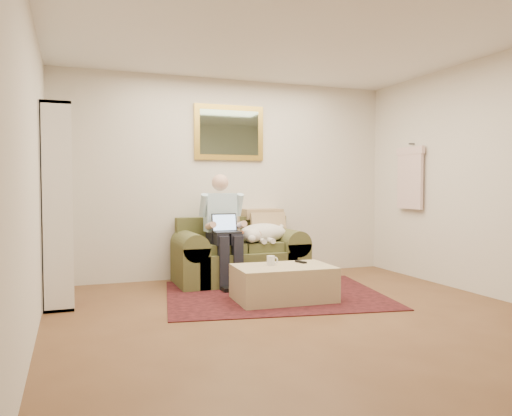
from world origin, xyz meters
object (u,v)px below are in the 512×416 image
laptop (226,227)px  sleeping_dog (263,233)px  ottoman (283,283)px  seated_man (224,230)px  bookshelf (58,206)px  coffee_mug (271,261)px  sofa (239,260)px

laptop → sleeping_dog: 0.55m
laptop → ottoman: 1.12m
seated_man → sleeping_dog: bearing=7.1°
laptop → ottoman: (0.35, -0.93, -0.52)m
seated_man → bookshelf: bearing=-170.4°
coffee_mug → bookshelf: (-2.09, 0.59, 0.58)m
sleeping_dog → bookshelf: bearing=-170.9°
sofa → ottoman: sofa is taller
sofa → bookshelf: (-2.09, -0.46, 0.72)m
seated_man → sleeping_dog: (0.53, 0.07, -0.06)m
laptop → bookshelf: bearing=-172.2°
ottoman → seated_man: bearing=109.3°
ottoman → coffee_mug: 0.27m
sofa → coffee_mug: bearing=-90.0°
sofa → seated_man: 0.49m
bookshelf → sofa: bearing=12.4°
seated_man → bookshelf: size_ratio=0.67×
ottoman → coffee_mug: bearing=142.2°
sleeping_dog → ottoman: (-0.18, -1.06, -0.43)m
seated_man → bookshelf: (-1.85, -0.31, 0.33)m
sofa → coffee_mug: (-0.00, -1.05, 0.14)m
coffee_mug → bookshelf: bookshelf is taller
ottoman → bookshelf: (-2.19, 0.68, 0.82)m
laptop → coffee_mug: 0.93m
laptop → bookshelf: (-1.85, -0.25, 0.29)m
ottoman → coffee_mug: (-0.11, 0.08, 0.23)m
bookshelf → laptop: bearing=7.8°
seated_man → sleeping_dog: seated_man is taller
seated_man → bookshelf: 1.90m
coffee_mug → sleeping_dog: bearing=73.5°
sofa → coffee_mug: sofa is taller
sofa → coffee_mug: size_ratio=15.99×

